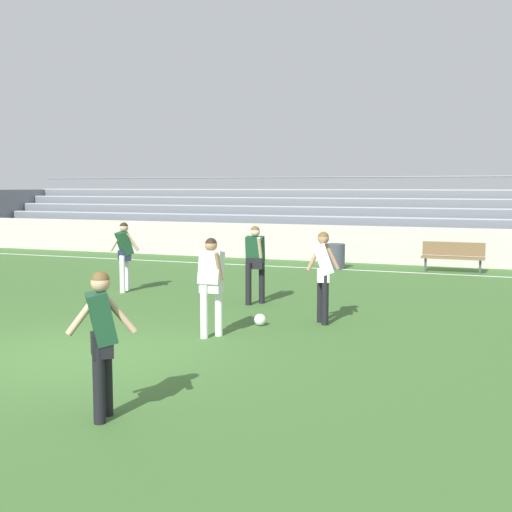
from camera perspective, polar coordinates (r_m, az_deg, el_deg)
ground_plane at (r=10.73m, az=-15.39°, el=-8.08°), size 160.00×160.00×0.00m
field_line_sideline at (r=21.21m, az=4.12°, el=-0.99°), size 44.00×0.12×0.01m
sideline_wall at (r=23.04m, az=5.62°, el=1.10°), size 48.00×0.16×1.24m
bleacher_stand at (r=27.17m, az=-0.03°, el=3.24°), size 24.71×5.22×2.97m
bench_near_wall_gap at (r=20.75m, az=16.35°, el=0.14°), size 1.80×0.40×0.90m
trash_bin at (r=21.00m, az=6.73°, el=-0.02°), size 0.59×0.59×0.78m
player_white_dropping_back at (r=12.53m, az=5.71°, el=-1.09°), size 0.55×0.48×1.72m
player_white_deep_cover at (r=11.38m, az=-3.81°, el=-1.88°), size 0.44×0.44×1.69m
player_dark_challenging at (r=16.59m, az=-11.09°, el=0.47°), size 0.70×0.52×1.69m
player_dark_wide_right at (r=14.54m, az=-0.07°, el=-0.14°), size 0.44×0.57×1.70m
player_dark_on_ball at (r=7.55m, az=-12.95°, el=-6.32°), size 0.68×0.50×1.64m
soccer_ball at (r=12.43m, az=0.34°, el=-5.42°), size 0.22×0.22×0.22m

